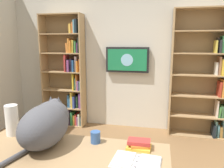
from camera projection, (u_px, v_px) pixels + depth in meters
The scene contains 10 objects.
wall_back at pixel (129, 54), 3.89m from camera, with size 4.52×0.06×2.70m, color beige.
bookshelf_left at pixel (207, 75), 3.51m from camera, with size 0.93×0.28×2.08m.
bookshelf_right at pixel (69, 74), 4.03m from camera, with size 0.78×0.28×2.05m.
wall_mounted_tv at pixel (127, 60), 3.83m from camera, with size 0.76×0.07×0.44m.
desk at pixel (67, 168), 1.63m from camera, with size 1.50×0.58×0.75m.
cat at pixel (47, 123), 1.73m from camera, with size 0.33×0.68×0.36m.
open_binder at pixel (136, 162), 1.48m from camera, with size 0.35×0.25×0.02m.
paper_towel_roll at pixel (12, 120), 1.90m from camera, with size 0.11×0.11×0.27m, color white.
coffee_mug at pixel (95, 137), 1.77m from camera, with size 0.08×0.08×0.10m, color #335999.
desk_book_stack at pixel (139, 144), 1.68m from camera, with size 0.19×0.14×0.07m.
Camera 1 is at (-0.55, 1.66, 1.56)m, focal length 34.86 mm.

